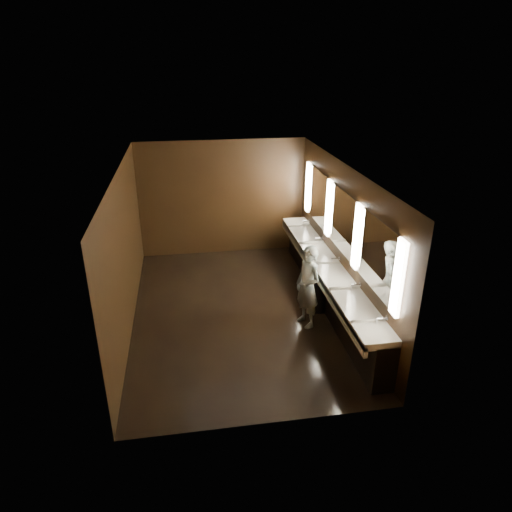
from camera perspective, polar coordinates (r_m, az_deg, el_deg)
The scene contains 10 objects.
floor at distance 8.99m, azimuth -2.22°, elevation -6.90°, with size 6.00×6.00×0.00m, color black.
ceiling at distance 7.93m, azimuth -2.54°, elevation 10.75°, with size 4.00×6.00×0.02m, color #2D2D2B.
wall_back at distance 11.18m, azimuth -4.25°, elevation 7.21°, with size 4.00×0.02×2.80m, color black.
wall_front at distance 5.73m, azimuth 1.33°, elevation -10.08°, with size 4.00×0.02×2.80m, color black.
wall_left at distance 8.39m, azimuth -16.06°, elevation 0.48°, with size 0.02×6.00×2.80m, color black.
wall_right at distance 8.80m, azimuth 10.68°, elevation 2.14°, with size 0.02×6.00×2.80m, color black.
sink_counter at distance 9.10m, azimuth 9.02°, elevation -3.22°, with size 0.55×5.40×1.01m.
mirror_band at distance 8.67m, azimuth 10.73°, elevation 4.28°, with size 0.06×5.03×1.15m.
person at distance 8.26m, azimuth 6.48°, elevation -3.84°, with size 0.57×0.37×1.55m, color #8EBCD4.
trash_bin at distance 8.99m, azimuth 7.93°, elevation -4.88°, with size 0.39×0.39×0.61m, color black.
Camera 1 is at (-0.88, -7.67, 4.61)m, focal length 32.00 mm.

